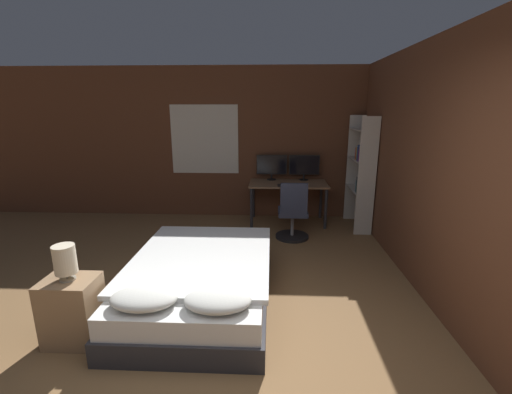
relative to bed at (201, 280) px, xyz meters
The scene contains 12 objects.
wall_back 3.26m from the bed, 81.94° to the left, with size 12.00×0.08×2.70m.
wall_side_right 2.64m from the bed, ahead, with size 0.06×12.00×2.70m.
bed is the anchor object (origin of this frame).
nightstand 1.19m from the bed, 145.24° to the right, with size 0.44×0.35×0.59m.
bedside_lamp 1.30m from the bed, 145.24° to the right, with size 0.18×0.18×0.31m.
desk 2.84m from the bed, 68.69° to the left, with size 1.34×0.70×0.72m.
monitor_left 3.05m from the bed, 75.70° to the left, with size 0.54×0.16×0.45m.
monitor_right 3.24m from the bed, 65.40° to the left, with size 0.54×0.16×0.45m.
keyboard 2.63m from the bed, 66.71° to the left, with size 0.38×0.13×0.02m.
computer_mouse 2.75m from the bed, 61.25° to the left, with size 0.07×0.05×0.04m.
office_chair 2.12m from the bed, 59.89° to the left, with size 0.52×0.52×0.92m.
bookshelf 3.35m from the bed, 47.31° to the left, with size 0.28×0.83×1.87m.
Camera 1 is at (0.28, -1.82, 1.98)m, focal length 24.00 mm.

